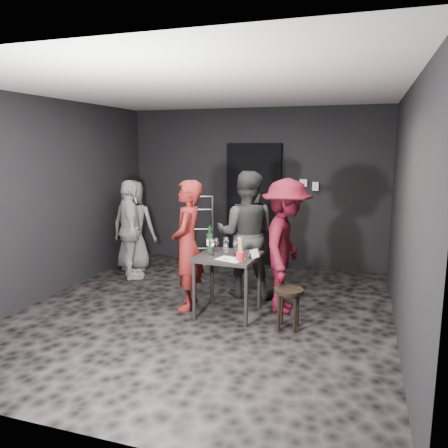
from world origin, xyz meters
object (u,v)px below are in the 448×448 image
(hand_truck, at_px, (203,251))
(wine_bottle, at_px, (210,242))
(stool, at_px, (289,297))
(bystander_cream, at_px, (130,228))
(bystander_grey, at_px, (133,225))
(woman_black, at_px, (246,225))
(man_maroon, at_px, (286,238))
(tasting_table, at_px, (228,263))
(breadstick_cup, at_px, (240,250))
(server_red, at_px, (187,239))

(hand_truck, relative_size, wine_bottle, 3.61)
(hand_truck, xyz_separation_m, stool, (1.95, -2.38, 0.15))
(bystander_cream, distance_m, bystander_grey, 0.49)
(woman_black, xyz_separation_m, man_maroon, (0.62, -0.40, -0.07))
(woman_black, xyz_separation_m, bystander_grey, (-2.13, 0.67, -0.24))
(bystander_grey, distance_m, wine_bottle, 2.28)
(hand_truck, distance_m, man_maroon, 2.66)
(tasting_table, distance_m, breadstick_cup, 0.39)
(stool, relative_size, man_maroon, 0.25)
(woman_black, bearing_deg, tasting_table, 82.14)
(stool, xyz_separation_m, woman_black, (-0.76, 0.96, 0.63))
(breadstick_cup, bearing_deg, man_maroon, 53.24)
(bystander_grey, bearing_deg, tasting_table, 139.02)
(tasting_table, xyz_separation_m, breadstick_cup, (0.22, -0.22, 0.23))
(tasting_table, distance_m, wine_bottle, 0.35)
(hand_truck, bearing_deg, stool, -70.12)
(wine_bottle, bearing_deg, bystander_cream, 151.43)
(tasting_table, relative_size, breadstick_cup, 2.50)
(woman_black, bearing_deg, hand_truck, -56.07)
(server_red, xyz_separation_m, bystander_cream, (-1.35, 0.91, -0.10))
(hand_truck, distance_m, tasting_table, 2.50)
(wine_bottle, relative_size, breadstick_cup, 1.11)
(server_red, relative_size, woman_black, 0.90)
(bystander_grey, bearing_deg, wine_bottle, 136.98)
(hand_truck, bearing_deg, server_red, -93.42)
(woman_black, relative_size, breadstick_cup, 6.64)
(woman_black, bearing_deg, man_maroon, 141.40)
(tasting_table, height_order, man_maroon, man_maroon)
(woman_black, distance_m, breadstick_cup, 0.99)
(breadstick_cup, bearing_deg, wine_bottle, 148.31)
(woman_black, height_order, breadstick_cup, woman_black)
(tasting_table, bearing_deg, hand_truck, 118.09)
(server_red, xyz_separation_m, wine_bottle, (0.29, 0.02, -0.02))
(woman_black, distance_m, bystander_cream, 1.95)
(hand_truck, bearing_deg, tasting_table, -81.29)
(bystander_grey, bearing_deg, bystander_cream, 107.17)
(hand_truck, distance_m, wine_bottle, 2.37)
(stool, relative_size, wine_bottle, 1.41)
(breadstick_cup, bearing_deg, tasting_table, 135.11)
(man_maroon, relative_size, breadstick_cup, 6.19)
(tasting_table, xyz_separation_m, woman_black, (0.03, 0.75, 0.35))
(server_red, distance_m, breadstick_cup, 0.82)
(tasting_table, height_order, wine_bottle, wine_bottle)
(woman_black, distance_m, man_maroon, 0.74)
(woman_black, relative_size, bystander_cream, 1.25)
(hand_truck, bearing_deg, bystander_cream, -141.05)
(bystander_cream, xyz_separation_m, wine_bottle, (1.64, -0.89, 0.08))
(tasting_table, relative_size, bystander_grey, 0.50)
(hand_truck, distance_m, server_red, 2.30)
(breadstick_cup, bearing_deg, hand_truck, 119.96)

